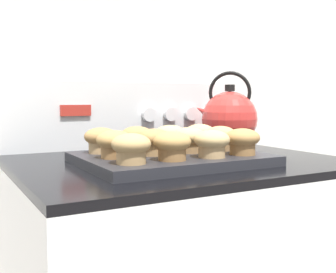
# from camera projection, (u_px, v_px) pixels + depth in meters

# --- Properties ---
(wall_back) EXTENTS (8.00, 0.05, 2.40)m
(wall_back) POSITION_uv_depth(u_px,v_px,m) (120.00, 50.00, 1.32)
(wall_back) COLOR silver
(wall_back) RESTS_ON ground_plane
(control_panel) EXTENTS (0.75, 0.07, 0.20)m
(control_panel) POSITION_uv_depth(u_px,v_px,m) (128.00, 115.00, 1.29)
(control_panel) COLOR white
(control_panel) RESTS_ON stove_range
(muffin_pan) EXTENTS (0.40, 0.31, 0.02)m
(muffin_pan) POSITION_uv_depth(u_px,v_px,m) (171.00, 159.00, 0.96)
(muffin_pan) COLOR #28282D
(muffin_pan) RESTS_ON stove_range
(muffin_r0_c0) EXTENTS (0.08, 0.08, 0.06)m
(muffin_r0_c0) POSITION_uv_depth(u_px,v_px,m) (131.00, 147.00, 0.81)
(muffin_r0_c0) COLOR tan
(muffin_r0_c0) RESTS_ON muffin_pan
(muffin_r0_c1) EXTENTS (0.08, 0.08, 0.06)m
(muffin_r0_c1) POSITION_uv_depth(u_px,v_px,m) (172.00, 145.00, 0.86)
(muffin_r0_c1) COLOR olive
(muffin_r0_c1) RESTS_ON muffin_pan
(muffin_r0_c2) EXTENTS (0.08, 0.08, 0.06)m
(muffin_r0_c2) POSITION_uv_depth(u_px,v_px,m) (212.00, 143.00, 0.90)
(muffin_r0_c2) COLOR tan
(muffin_r0_c2) RESTS_ON muffin_pan
(muffin_r0_c3) EXTENTS (0.08, 0.08, 0.06)m
(muffin_r0_c3) POSITION_uv_depth(u_px,v_px,m) (243.00, 141.00, 0.94)
(muffin_r0_c3) COLOR olive
(muffin_r0_c3) RESTS_ON muffin_pan
(muffin_r1_c0) EXTENTS (0.08, 0.08, 0.06)m
(muffin_r1_c0) POSITION_uv_depth(u_px,v_px,m) (114.00, 143.00, 0.89)
(muffin_r1_c0) COLOR olive
(muffin_r1_c0) RESTS_ON muffin_pan
(muffin_r1_c1) EXTENTS (0.08, 0.08, 0.06)m
(muffin_r1_c1) POSITION_uv_depth(u_px,v_px,m) (154.00, 141.00, 0.93)
(muffin_r1_c1) COLOR tan
(muffin_r1_c1) RESTS_ON muffin_pan
(muffin_r1_c2) EXTENTS (0.08, 0.08, 0.06)m
(muffin_r1_c2) POSITION_uv_depth(u_px,v_px,m) (189.00, 139.00, 0.98)
(muffin_r1_c2) COLOR #A37A4C
(muffin_r1_c2) RESTS_ON muffin_pan
(muffin_r1_c3) EXTENTS (0.08, 0.08, 0.06)m
(muffin_r1_c3) POSITION_uv_depth(u_px,v_px,m) (221.00, 137.00, 1.02)
(muffin_r1_c3) COLOR #A37A4C
(muffin_r1_c3) RESTS_ON muffin_pan
(muffin_r2_c0) EXTENTS (0.08, 0.08, 0.06)m
(muffin_r2_c0) POSITION_uv_depth(u_px,v_px,m) (101.00, 139.00, 0.97)
(muffin_r2_c0) COLOR tan
(muffin_r2_c0) RESTS_ON muffin_pan
(muffin_r2_c1) EXTENTS (0.08, 0.08, 0.06)m
(muffin_r2_c1) POSITION_uv_depth(u_px,v_px,m) (137.00, 138.00, 1.02)
(muffin_r2_c1) COLOR #A37A4C
(muffin_r2_c1) RESTS_ON muffin_pan
(muffin_r2_c2) EXTENTS (0.08, 0.08, 0.06)m
(muffin_r2_c2) POSITION_uv_depth(u_px,v_px,m) (169.00, 136.00, 1.06)
(muffin_r2_c2) COLOR tan
(muffin_r2_c2) RESTS_ON muffin_pan
(muffin_r2_c3) EXTENTS (0.08, 0.08, 0.06)m
(muffin_r2_c3) POSITION_uv_depth(u_px,v_px,m) (200.00, 134.00, 1.10)
(muffin_r2_c3) COLOR #A37A4C
(muffin_r2_c3) RESTS_ON muffin_pan
(tea_kettle) EXTENTS (0.18, 0.17, 0.23)m
(tea_kettle) POSITION_uv_depth(u_px,v_px,m) (229.00, 118.00, 1.29)
(tea_kettle) COLOR red
(tea_kettle) RESTS_ON stove_range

